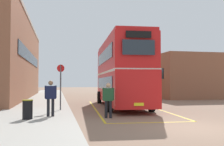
{
  "coord_description": "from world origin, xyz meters",
  "views": [
    {
      "loc": [
        -5.32,
        -9.15,
        1.78
      ],
      "look_at": [
        -0.91,
        11.64,
        2.53
      ],
      "focal_mm": 41.63,
      "sensor_mm": 36.0,
      "label": 1
    }
  ],
  "objects": [
    {
      "name": "single_deck_bus",
      "position": [
        3.64,
        25.57,
        1.64
      ],
      "size": [
        3.73,
        9.9,
        3.02
      ],
      "color": "black",
      "rests_on": "ground"
    },
    {
      "name": "litter_bin",
      "position": [
        -6.59,
        2.93,
        0.57
      ],
      "size": [
        0.47,
        0.47,
        0.86
      ],
      "color": "black",
      "rests_on": "sidewalk_left"
    },
    {
      "name": "bus_stop_sign",
      "position": [
        -5.11,
        6.52,
        1.75
      ],
      "size": [
        0.44,
        0.1,
        2.68
      ],
      "color": "#4C4C51",
      "rests_on": "sidewalk_left"
    },
    {
      "name": "sidewalk_left",
      "position": [
        -6.5,
        16.8,
        0.07
      ],
      "size": [
        4.0,
        57.6,
        0.14
      ],
      "primitive_type": "cube",
      "color": "#A39E93",
      "rests_on": "ground"
    },
    {
      "name": "brick_building_left",
      "position": [
        -11.07,
        19.72,
        4.15
      ],
      "size": [
        6.06,
        24.74,
        8.29
      ],
      "color": "brown",
      "rests_on": "ground"
    },
    {
      "name": "pedestrian_waiting_near",
      "position": [
        -5.61,
        3.66,
        1.14
      ],
      "size": [
        0.56,
        0.34,
        1.72
      ],
      "color": "black",
      "rests_on": "sidewalk_left"
    },
    {
      "name": "double_decker_bus",
      "position": [
        -0.77,
        9.11,
        2.51
      ],
      "size": [
        3.38,
        10.88,
        4.75
      ],
      "color": "black",
      "rests_on": "ground"
    },
    {
      "name": "pedestrian_boarding",
      "position": [
        -2.81,
        3.54,
        1.01
      ],
      "size": [
        0.57,
        0.33,
        1.74
      ],
      "color": "black",
      "rests_on": "ground"
    },
    {
      "name": "depot_building_right",
      "position": [
        9.49,
        20.81,
        2.42
      ],
      "size": [
        8.04,
        12.77,
        4.84
      ],
      "color": "brown",
      "rests_on": "ground"
    },
    {
      "name": "ground_plane",
      "position": [
        0.0,
        14.4,
        0.0
      ],
      "size": [
        135.6,
        135.6,
        0.0
      ],
      "primitive_type": "plane",
      "color": "#846651"
    },
    {
      "name": "bay_marking_yellow",
      "position": [
        -0.84,
        7.14,
        0.0
      ],
      "size": [
        5.1,
        13.02,
        0.01
      ],
      "color": "gold",
      "rests_on": "ground"
    }
  ]
}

